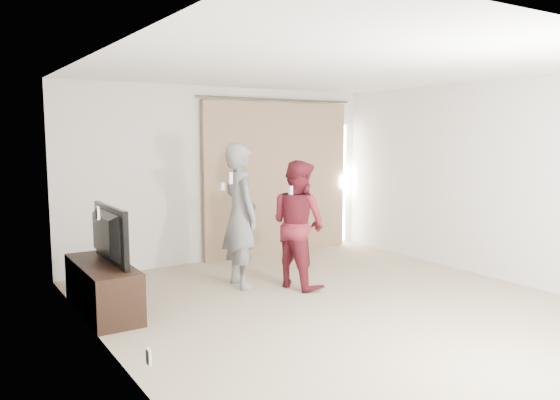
% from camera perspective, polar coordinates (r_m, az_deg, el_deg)
% --- Properties ---
extents(floor, '(5.50, 5.50, 0.00)m').
position_cam_1_polar(floor, '(6.24, 6.09, -10.96)').
color(floor, tan).
rests_on(floor, ground).
extents(wall_back, '(5.00, 0.04, 2.60)m').
position_cam_1_polar(wall_back, '(8.28, -5.77, 2.69)').
color(wall_back, silver).
rests_on(wall_back, ground).
extents(wall_left, '(0.04, 5.50, 2.60)m').
position_cam_1_polar(wall_left, '(4.82, -17.58, -0.73)').
color(wall_left, silver).
rests_on(wall_left, ground).
extents(ceiling, '(5.00, 5.50, 0.01)m').
position_cam_1_polar(ceiling, '(5.97, 6.42, 13.50)').
color(ceiling, white).
rests_on(ceiling, wall_back).
extents(curtain, '(2.80, 0.11, 2.46)m').
position_cam_1_polar(curtain, '(8.68, -0.17, 2.28)').
color(curtain, '#9F7F61').
rests_on(curtain, ground).
extents(tv_console, '(0.49, 1.40, 0.54)m').
position_cam_1_polar(tv_console, '(6.22, -18.03, -8.73)').
color(tv_console, black).
rests_on(tv_console, ground).
extents(tv, '(0.15, 1.07, 0.61)m').
position_cam_1_polar(tv, '(6.09, -18.24, -3.50)').
color(tv, black).
rests_on(tv, tv_console).
extents(scratching_post, '(0.34, 0.34, 0.45)m').
position_cam_1_polar(scratching_post, '(7.50, -16.47, -6.68)').
color(scratching_post, tan).
rests_on(scratching_post, ground).
extents(person_man, '(0.47, 0.68, 1.80)m').
position_cam_1_polar(person_man, '(6.81, -4.18, -1.60)').
color(person_man, slate).
rests_on(person_man, ground).
extents(person_woman, '(0.75, 0.88, 1.59)m').
position_cam_1_polar(person_woman, '(6.80, 1.91, -2.52)').
color(person_woman, maroon).
rests_on(person_woman, ground).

